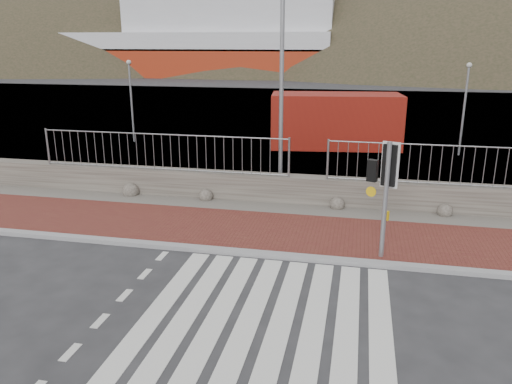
% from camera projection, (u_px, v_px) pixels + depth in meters
% --- Properties ---
extents(ground, '(220.00, 220.00, 0.00)m').
position_uv_depth(ground, '(264.00, 325.00, 9.15)').
color(ground, '#28282B').
rests_on(ground, ground).
extents(sidewalk_far, '(40.00, 3.00, 0.08)m').
position_uv_depth(sidewalk_far, '(296.00, 234.00, 13.35)').
color(sidewalk_far, brown).
rests_on(sidewalk_far, ground).
extents(kerb_far, '(40.00, 0.25, 0.12)m').
position_uv_depth(kerb_far, '(288.00, 257.00, 11.94)').
color(kerb_far, gray).
rests_on(kerb_far, ground).
extents(zebra_crossing, '(4.62, 5.60, 0.01)m').
position_uv_depth(zebra_crossing, '(264.00, 325.00, 9.14)').
color(zebra_crossing, silver).
rests_on(zebra_crossing, ground).
extents(gravel_strip, '(40.00, 1.50, 0.06)m').
position_uv_depth(gravel_strip, '(304.00, 211.00, 15.23)').
color(gravel_strip, '#59544C').
rests_on(gravel_strip, ground).
extents(stone_wall, '(40.00, 0.60, 0.90)m').
position_uv_depth(stone_wall, '(308.00, 190.00, 15.85)').
color(stone_wall, '#4E4740').
rests_on(stone_wall, ground).
extents(railing, '(18.07, 0.07, 1.22)m').
position_uv_depth(railing, '(309.00, 149.00, 15.32)').
color(railing, gray).
rests_on(railing, stone_wall).
extents(quay, '(120.00, 40.00, 0.50)m').
position_uv_depth(quay, '(339.00, 115.00, 35.28)').
color(quay, '#4C4C4F').
rests_on(quay, ground).
extents(water, '(220.00, 50.00, 0.05)m').
position_uv_depth(water, '(352.00, 80.00, 68.06)').
color(water, '#3F4C54').
rests_on(water, ground).
extents(ferry, '(50.00, 16.00, 20.00)m').
position_uv_depth(ferry, '(191.00, 39.00, 76.08)').
color(ferry, maroon).
rests_on(ferry, ground).
extents(hills_backdrop, '(254.00, 90.00, 100.00)m').
position_uv_depth(hills_backdrop, '(384.00, 192.00, 96.81)').
color(hills_backdrop, '#2B2D1B').
rests_on(hills_backdrop, ground).
extents(traffic_signal_far, '(0.70, 0.44, 2.85)m').
position_uv_depth(traffic_signal_far, '(386.00, 176.00, 11.35)').
color(traffic_signal_far, gray).
rests_on(traffic_signal_far, ground).
extents(streetlight, '(1.63, 0.67, 7.92)m').
position_uv_depth(streetlight, '(286.00, 59.00, 15.66)').
color(streetlight, gray).
rests_on(streetlight, ground).
extents(shipping_container, '(6.46, 3.32, 2.58)m').
position_uv_depth(shipping_container, '(335.00, 121.00, 24.38)').
color(shipping_container, maroon).
rests_on(shipping_container, ground).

